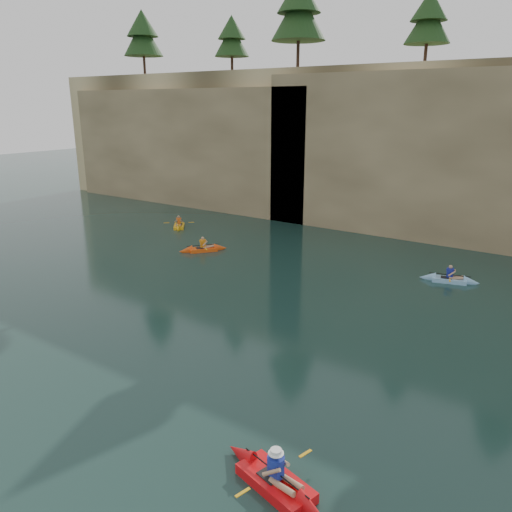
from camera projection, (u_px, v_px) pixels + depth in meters
The scene contains 10 objects.
ground at pixel (178, 366), 17.75m from camera, with size 160.00×160.00×0.00m, color black.
cliff at pixel (435, 142), 39.61m from camera, with size 70.00×16.00×12.00m, color tan.
cliff_slab_west at pixel (185, 146), 44.85m from camera, with size 26.00×2.40×10.56m, color tan.
cliff_slab_center at pixel (434, 155), 32.79m from camera, with size 24.00×2.40×11.40m, color tan.
sea_cave_west at pixel (198, 185), 44.21m from camera, with size 4.50×1.00×4.00m, color black.
sea_cave_center at pixel (343, 208), 36.74m from camera, with size 3.50×1.00×3.20m, color black.
main_kayaker at pixel (276, 481), 12.08m from camera, with size 3.74×2.40×1.36m.
kayaker_orange at pixel (203, 249), 31.52m from camera, with size 2.46×2.84×1.17m.
kayaker_yellow at pixel (179, 226), 37.49m from camera, with size 2.32×2.61×1.15m.
kayaker_ltblue_mid at pixel (449, 279), 26.09m from camera, with size 3.08×2.22×1.14m.
Camera 1 is at (11.25, -11.46, 8.95)m, focal length 35.00 mm.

